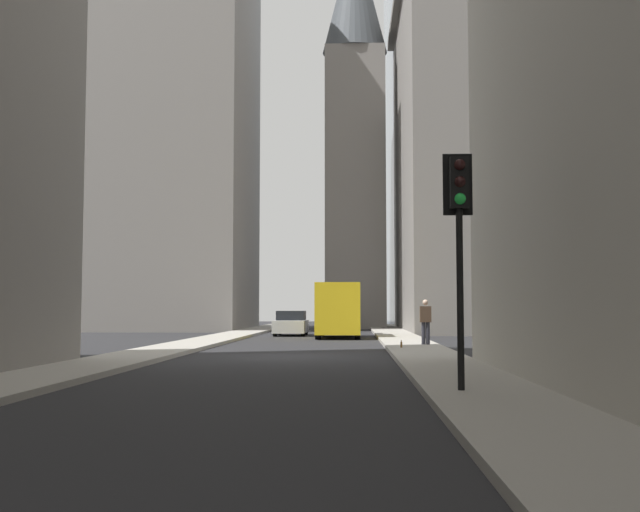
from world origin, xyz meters
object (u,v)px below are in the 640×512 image
sedan_silver (291,324)px  pedestrian (426,320)px  traffic_light_foreground (459,214)px  discarded_bottle (401,345)px  delivery_truck (339,310)px

sedan_silver → pedestrian: size_ratio=2.45×
sedan_silver → traffic_light_foreground: size_ratio=1.03×
sedan_silver → discarded_bottle: bearing=-161.8°
traffic_light_foreground → discarded_bottle: bearing=0.5°
traffic_light_foreground → discarded_bottle: 14.72m
pedestrian → discarded_bottle: bearing=156.0°
sedan_silver → discarded_bottle: sedan_silver is taller
delivery_truck → pedestrian: bearing=-160.6°
sedan_silver → discarded_bottle: (-16.11, -5.31, -0.42)m
delivery_truck → pedestrian: 10.93m
sedan_silver → discarded_bottle: 16.96m
sedan_silver → traffic_light_foreground: (-30.52, -5.44, 2.53)m
delivery_truck → discarded_bottle: (-12.81, -2.51, -1.21)m
pedestrian → traffic_light_foreground: bearing=176.7°
sedan_silver → traffic_light_foreground: 31.11m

